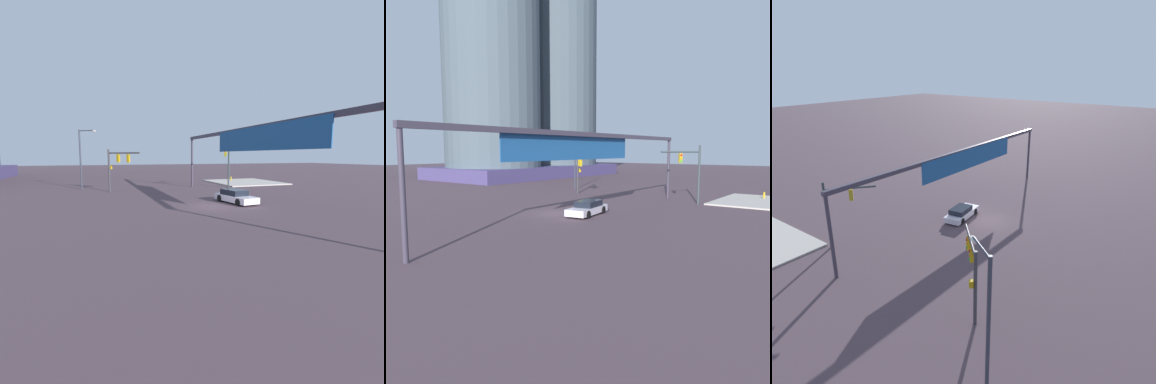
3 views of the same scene
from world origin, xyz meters
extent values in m
plane|color=#4C3A42|center=(0.00, 0.00, 0.00)|extent=(232.48, 232.48, 0.00)
cube|color=#B9B0A4|center=(18.29, -13.38, 0.07)|extent=(11.00, 10.01, 0.15)
cylinder|color=#39373C|center=(13.35, 7.78, 2.52)|extent=(0.22, 0.22, 5.04)
cylinder|color=#39373C|center=(11.72, 6.23, 4.60)|extent=(3.38, 3.22, 0.17)
cube|color=#BB8E0E|center=(12.30, 6.78, 4.00)|extent=(0.41, 0.41, 0.95)
cylinder|color=red|center=(12.41, 6.67, 4.29)|extent=(0.19, 0.18, 0.20)
cylinder|color=orange|center=(12.41, 6.67, 3.99)|extent=(0.19, 0.18, 0.20)
cylinder|color=green|center=(12.41, 6.67, 3.69)|extent=(0.19, 0.18, 0.20)
cube|color=#BB8E0E|center=(11.24, 5.77, 4.00)|extent=(0.41, 0.41, 0.95)
cylinder|color=red|center=(11.35, 5.66, 4.29)|extent=(0.19, 0.18, 0.20)
cylinder|color=orange|center=(11.35, 5.66, 3.99)|extent=(0.19, 0.18, 0.20)
cylinder|color=green|center=(11.35, 5.66, 3.69)|extent=(0.19, 0.18, 0.20)
cube|color=#BB8E0E|center=(13.53, 7.59, 2.91)|extent=(0.38, 0.38, 0.44)
cylinder|color=#354243|center=(12.81, -7.76, 2.96)|extent=(0.21, 0.21, 5.92)
cylinder|color=#354243|center=(11.20, -6.45, 5.26)|extent=(3.32, 2.75, 0.16)
cube|color=#B3961E|center=(11.20, -6.44, 4.66)|extent=(0.41, 0.40, 0.95)
cylinder|color=red|center=(11.09, -6.57, 4.95)|extent=(0.19, 0.17, 0.20)
cylinder|color=orange|center=(11.09, -6.57, 4.65)|extent=(0.19, 0.17, 0.20)
cylinder|color=green|center=(11.09, -6.57, 4.35)|extent=(0.19, 0.17, 0.20)
cylinder|color=#353846|center=(16.97, 10.99, 3.76)|extent=(0.20, 0.20, 7.53)
cylinder|color=#353846|center=(16.36, 10.13, 7.38)|extent=(1.31, 1.79, 0.12)
ellipsoid|color=silver|center=(15.75, 9.27, 7.28)|extent=(0.59, 0.66, 0.20)
cylinder|color=#3D3746|center=(15.34, -3.41, 3.24)|extent=(0.28, 0.28, 6.48)
cube|color=#3D3746|center=(0.00, -3.41, 6.65)|extent=(31.08, 0.35, 0.35)
cube|color=#1D538E|center=(-1.54, -3.19, 5.70)|extent=(14.97, 0.08, 2.00)
cube|color=silver|center=(0.98, -2.50, 0.44)|extent=(4.77, 2.37, 0.55)
cube|color=black|center=(1.25, -2.46, 0.96)|extent=(2.57, 1.85, 0.50)
cylinder|color=black|center=(-0.30, -3.50, 0.32)|extent=(0.67, 0.31, 0.64)
cylinder|color=black|center=(-0.53, -1.91, 0.32)|extent=(0.67, 0.31, 0.64)
cylinder|color=black|center=(2.50, -3.10, 0.32)|extent=(0.67, 0.31, 0.64)
cylinder|color=black|center=(2.27, -1.50, 0.32)|extent=(0.67, 0.31, 0.64)
cylinder|color=gold|center=(20.82, -12.30, 0.43)|extent=(0.22, 0.22, 0.55)
sphere|color=gold|center=(20.82, -12.30, 0.77)|extent=(0.18, 0.18, 0.18)
cylinder|color=gold|center=(20.98, -12.30, 0.45)|extent=(0.12, 0.10, 0.10)
camera|label=1|loc=(-21.92, 9.97, 4.30)|focal=26.71mm
camera|label=2|loc=(-24.61, -20.81, 5.46)|focal=35.48mm
camera|label=3|loc=(28.07, 17.87, 15.03)|focal=33.45mm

